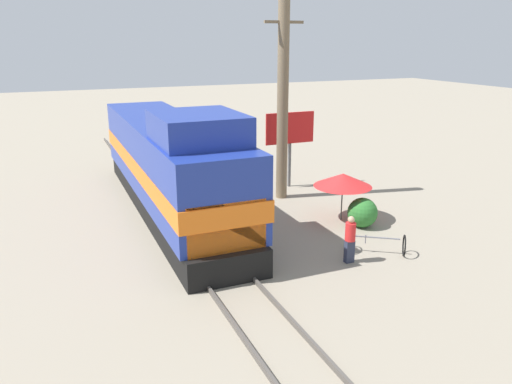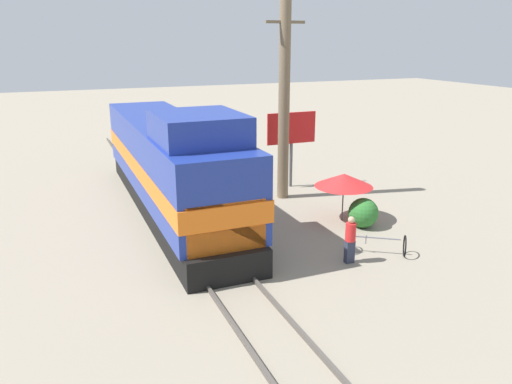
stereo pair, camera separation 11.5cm
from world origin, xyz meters
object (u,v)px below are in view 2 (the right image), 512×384
(locomotive, at_px, (172,166))
(vendor_umbrella, at_px, (344,180))
(bicycle, at_px, (376,243))
(utility_pole, at_px, (284,101))
(person_bystander, at_px, (350,238))
(billboard_sign, at_px, (291,132))

(locomotive, height_order, vendor_umbrella, locomotive)
(bicycle, bearing_deg, utility_pole, -144.41)
(person_bystander, bearing_deg, billboard_sign, 76.03)
(vendor_umbrella, relative_size, person_bystander, 1.45)
(locomotive, bearing_deg, vendor_umbrella, -29.46)
(locomotive, xyz_separation_m, utility_pole, (5.14, 0.25, 2.39))
(billboard_sign, height_order, person_bystander, billboard_sign)
(billboard_sign, bearing_deg, utility_pole, -127.68)
(locomotive, bearing_deg, person_bystander, -59.42)
(locomotive, distance_m, person_bystander, 8.17)
(person_bystander, bearing_deg, utility_pole, 81.88)
(vendor_umbrella, bearing_deg, billboard_sign, 87.56)
(vendor_umbrella, distance_m, billboard_sign, 5.24)
(billboard_sign, xyz_separation_m, bicycle, (-0.96, -8.43, -2.36))
(person_bystander, xyz_separation_m, bicycle, (1.20, 0.25, -0.48))
(locomotive, xyz_separation_m, vendor_umbrella, (6.05, -3.42, -0.35))
(locomotive, bearing_deg, utility_pole, 2.76)
(utility_pole, xyz_separation_m, billboard_sign, (1.13, 1.46, -1.66))
(locomotive, distance_m, utility_pole, 5.68)
(locomotive, height_order, utility_pole, utility_pole)
(utility_pole, distance_m, billboard_sign, 2.48)
(utility_pole, bearing_deg, person_bystander, -98.12)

